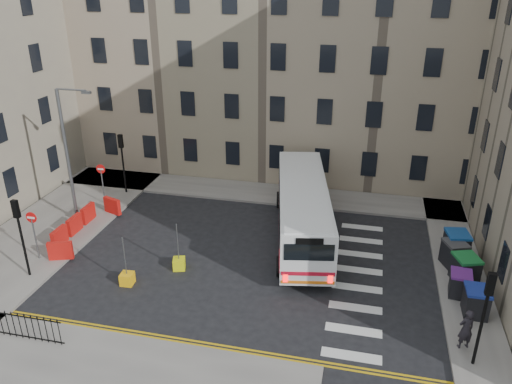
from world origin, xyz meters
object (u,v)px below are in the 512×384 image
at_px(wheelie_bin_e, 456,245).
at_px(pedestrian, 466,329).
at_px(streetlamp, 67,155).
at_px(wheelie_bin_d, 454,253).
at_px(wheelie_bin_c, 465,269).
at_px(wheelie_bin_b, 460,284).
at_px(bus, 303,208).
at_px(bollard_chevron, 179,264).
at_px(bollard_yellow, 127,279).
at_px(wheelie_bin_a, 476,301).

bearing_deg(wheelie_bin_e, pedestrian, -103.53).
bearing_deg(streetlamp, wheelie_bin_d, -0.53).
xyz_separation_m(wheelie_bin_c, wheelie_bin_d, (-0.33, 1.44, -0.02)).
height_order(wheelie_bin_b, wheelie_bin_d, wheelie_bin_d).
distance_m(bus, wheelie_bin_b, 9.10).
bearing_deg(pedestrian, streetlamp, -39.60).
relative_size(wheelie_bin_b, wheelie_bin_e, 0.81).
bearing_deg(wheelie_bin_b, pedestrian, -88.95).
xyz_separation_m(streetlamp, bollard_chevron, (8.00, -3.57, -4.04)).
height_order(bus, wheelie_bin_e, bus).
relative_size(bollard_yellow, bollard_chevron, 1.00).
xyz_separation_m(wheelie_bin_b, wheelie_bin_c, (0.39, 1.25, 0.09)).
height_order(wheelie_bin_b, bollard_yellow, wheelie_bin_b).
distance_m(wheelie_bin_b, wheelie_bin_c, 1.31).
bearing_deg(bollard_chevron, wheelie_bin_c, 7.81).
relative_size(wheelie_bin_a, bollard_chevron, 2.18).
bearing_deg(wheelie_bin_a, streetlamp, 168.80).
distance_m(streetlamp, bollard_yellow, 9.07).
distance_m(bus, wheelie_bin_e, 8.34).
distance_m(wheelie_bin_a, wheelie_bin_b, 1.43).
xyz_separation_m(wheelie_bin_a, bollard_chevron, (-14.12, 0.67, -0.51)).
distance_m(wheelie_bin_c, wheelie_bin_e, 2.29).
height_order(streetlamp, pedestrian, streetlamp).
relative_size(wheelie_bin_c, pedestrian, 0.85).
relative_size(streetlamp, wheelie_bin_b, 6.83).
height_order(wheelie_bin_a, wheelie_bin_d, wheelie_bin_d).
height_order(streetlamp, wheelie_bin_c, streetlamp).
relative_size(pedestrian, bollard_yellow, 2.98).
height_order(wheelie_bin_a, bollard_chevron, wheelie_bin_a).
height_order(streetlamp, wheelie_bin_d, streetlamp).
bearing_deg(wheelie_bin_c, wheelie_bin_b, -126.26).
relative_size(wheelie_bin_d, wheelie_bin_e, 1.02).
relative_size(wheelie_bin_d, bollard_chevron, 2.50).
bearing_deg(wheelie_bin_b, wheelie_bin_c, 78.46).
bearing_deg(wheelie_bin_d, streetlamp, 158.02).
distance_m(wheelie_bin_b, bollard_yellow, 15.81).
xyz_separation_m(bus, wheelie_bin_b, (8.01, -4.19, -1.06)).
bearing_deg(bollard_yellow, bollard_chevron, 43.42).
distance_m(streetlamp, bollard_chevron, 9.65).
relative_size(bus, wheelie_bin_e, 8.04).
height_order(streetlamp, wheelie_bin_b, streetlamp).
relative_size(streetlamp, pedestrian, 4.56).
bearing_deg(bollard_chevron, wheelie_bin_a, -2.74).
distance_m(wheelie_bin_b, wheelie_bin_e, 3.54).
xyz_separation_m(wheelie_bin_d, pedestrian, (-0.36, -6.42, 0.22)).
xyz_separation_m(bus, wheelie_bin_c, (8.39, -2.94, -0.97)).
height_order(wheelie_bin_b, wheelie_bin_c, wheelie_bin_c).
distance_m(bus, bollard_yellow, 10.26).
bearing_deg(streetlamp, wheelie_bin_a, -10.86).
relative_size(pedestrian, bollard_chevron, 2.98).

